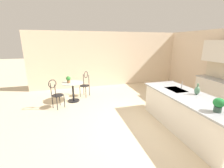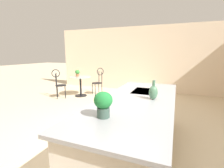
% 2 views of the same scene
% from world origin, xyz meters
% --- Properties ---
extents(ground_plane, '(40.00, 40.00, 0.00)m').
position_xyz_m(ground_plane, '(0.00, 0.00, 0.00)').
color(ground_plane, beige).
extents(wall_left_window, '(0.12, 7.80, 2.70)m').
position_xyz_m(wall_left_window, '(-4.26, 0.00, 1.35)').
color(wall_left_window, beige).
rests_on(wall_left_window, ground).
extents(kitchen_island, '(2.80, 1.06, 0.92)m').
position_xyz_m(kitchen_island, '(0.30, 0.85, 0.46)').
color(kitchen_island, white).
rests_on(kitchen_island, ground).
extents(bistro_table, '(0.80, 0.80, 0.74)m').
position_xyz_m(bistro_table, '(-2.48, -1.95, 0.45)').
color(bistro_table, black).
rests_on(bistro_table, ground).
extents(chair_near_window, '(0.53, 0.53, 1.04)m').
position_xyz_m(chair_near_window, '(-2.94, -1.44, 0.57)').
color(chair_near_window, black).
rests_on(chair_near_window, ground).
extents(chair_by_island, '(0.53, 0.53, 1.04)m').
position_xyz_m(chair_by_island, '(-1.96, -2.51, 0.57)').
color(chair_by_island, black).
rests_on(chair_by_island, ground).
extents(sink_faucet, '(0.02, 0.02, 0.22)m').
position_xyz_m(sink_faucet, '(-0.25, 1.03, 1.03)').
color(sink_faucet, '#B2B5BA').
rests_on(sink_faucet, kitchen_island).
extents(potted_plant_on_table, '(0.18, 0.18, 0.25)m').
position_xyz_m(potted_plant_on_table, '(-2.51, -2.09, 0.88)').
color(potted_plant_on_table, '#9E603D').
rests_on(potted_plant_on_table, bistro_table).
extents(potted_plant_counter_far, '(0.20, 0.20, 0.28)m').
position_xyz_m(potted_plant_counter_far, '(1.15, 0.67, 1.08)').
color(potted_plant_counter_far, '#385147').
rests_on(potted_plant_counter_far, kitchen_island).
extents(vase_on_counter, '(0.13, 0.13, 0.29)m').
position_xyz_m(vase_on_counter, '(0.25, 1.07, 1.03)').
color(vase_on_counter, '#4C7A5B').
rests_on(vase_on_counter, kitchen_island).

